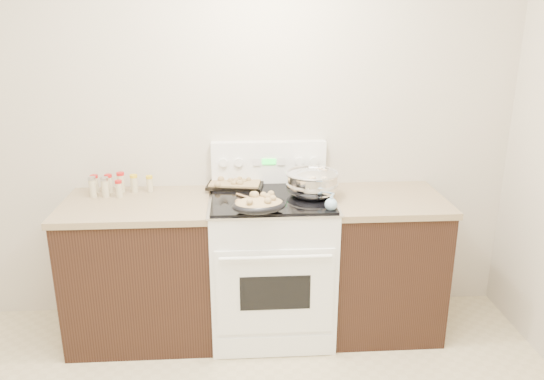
{
  "coord_description": "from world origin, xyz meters",
  "views": [
    {
      "loc": [
        0.15,
        -1.7,
        2.01
      ],
      "look_at": [
        0.35,
        1.37,
        1.0
      ],
      "focal_mm": 35.0,
      "sensor_mm": 36.0,
      "label": 1
    }
  ],
  "objects": [
    {
      "name": "mixing_bowl",
      "position": [
        0.6,
        1.42,
        1.02
      ],
      "size": [
        0.39,
        0.39,
        0.2
      ],
      "color": "silver",
      "rests_on": "kitchen_range"
    },
    {
      "name": "counter_right",
      "position": [
        1.08,
        1.43,
        0.46
      ],
      "size": [
        0.73,
        0.67,
        0.92
      ],
      "color": "black",
      "rests_on": "ground"
    },
    {
      "name": "wooden_spoon",
      "position": [
        0.17,
        1.31,
        0.95
      ],
      "size": [
        0.19,
        0.2,
        0.04
      ],
      "color": "#A8794C",
      "rests_on": "kitchen_range"
    },
    {
      "name": "kitchen_range",
      "position": [
        0.35,
        1.42,
        0.49
      ],
      "size": [
        0.78,
        0.73,
        1.22
      ],
      "color": "white",
      "rests_on": "ground"
    },
    {
      "name": "room_shell",
      "position": [
        0.0,
        0.0,
        1.7
      ],
      "size": [
        4.1,
        3.6,
        2.75
      ],
      "color": "beige",
      "rests_on": "ground"
    },
    {
      "name": "blue_ladle",
      "position": [
        0.68,
        1.18,
        0.97
      ],
      "size": [
        0.1,
        0.26,
        0.09
      ],
      "color": "#86ACC8",
      "rests_on": "kitchen_range"
    },
    {
      "name": "roasting_pan",
      "position": [
        0.26,
        1.14,
        0.99
      ],
      "size": [
        0.34,
        0.27,
        0.11
      ],
      "color": "black",
      "rests_on": "kitchen_range"
    },
    {
      "name": "counter_left",
      "position": [
        -0.48,
        1.43,
        0.46
      ],
      "size": [
        0.93,
        0.67,
        0.92
      ],
      "color": "black",
      "rests_on": "ground"
    },
    {
      "name": "baking_sheet",
      "position": [
        0.12,
        1.65,
        0.96
      ],
      "size": [
        0.39,
        0.3,
        0.06
      ],
      "color": "black",
      "rests_on": "kitchen_range"
    },
    {
      "name": "spice_jars",
      "position": [
        -0.65,
        1.6,
        0.98
      ],
      "size": [
        0.4,
        0.15,
        0.13
      ],
      "color": "#BFB28C",
      "rests_on": "counter_left"
    }
  ]
}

